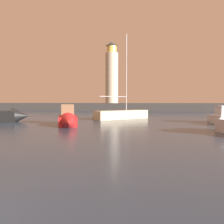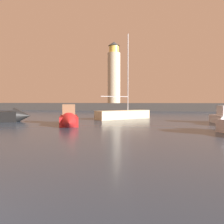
% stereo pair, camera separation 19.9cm
% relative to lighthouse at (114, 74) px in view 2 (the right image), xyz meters
% --- Properties ---
extents(ground_plane, '(220.00, 220.00, 0.00)m').
position_rel_lighthouse_xyz_m(ground_plane, '(6.51, -29.23, -9.45)').
color(ground_plane, '#2D3D51').
extents(breakwater, '(82.37, 5.82, 1.95)m').
position_rel_lighthouse_xyz_m(breakwater, '(6.51, 0.00, -8.48)').
color(breakwater, '#423F3D').
rests_on(breakwater, ground_plane).
extents(lighthouse, '(3.29, 3.29, 15.84)m').
position_rel_lighthouse_xyz_m(lighthouse, '(0.00, 0.00, 0.00)').
color(lighthouse, beige).
rests_on(lighthouse, breakwater).
extents(motorboat_1, '(3.82, 6.23, 2.40)m').
position_rel_lighthouse_xyz_m(motorboat_1, '(2.97, -39.04, -8.81)').
color(motorboat_1, '#B21E1E').
rests_on(motorboat_1, ground_plane).
extents(sailboat_moored, '(6.90, 7.13, 11.55)m').
position_rel_lighthouse_xyz_m(sailboat_moored, '(6.82, -29.02, -8.82)').
color(sailboat_moored, beige).
rests_on(sailboat_moored, ground_plane).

